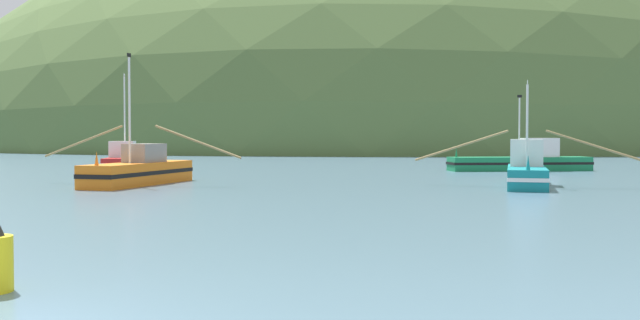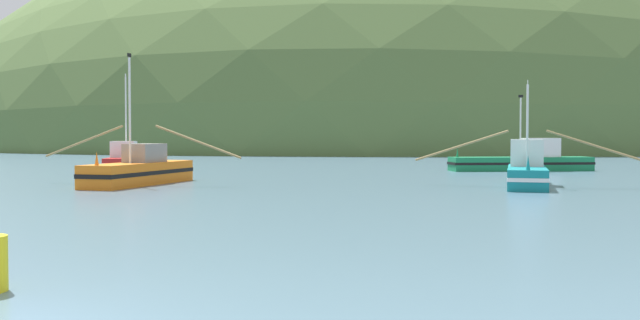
% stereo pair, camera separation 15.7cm
% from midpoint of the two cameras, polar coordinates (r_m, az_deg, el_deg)
% --- Properties ---
extents(hill_far_center, '(184.64, 147.71, 83.92)m').
position_cam_midpoint_polar(hill_far_center, '(255.62, 13.85, 1.30)').
color(hill_far_center, '#516B38').
rests_on(hill_far_center, ground).
extents(hill_far_left, '(217.28, 173.83, 101.18)m').
position_cam_midpoint_polar(hill_far_left, '(177.15, 6.59, 1.08)').
color(hill_far_left, '#516B38').
rests_on(hill_far_left, ground).
extents(fishing_boat_green, '(10.97, 3.15, 5.75)m').
position_cam_midpoint_polar(fishing_boat_green, '(56.39, 15.79, -0.05)').
color(fishing_boat_green, '#197A47').
rests_on(fishing_boat_green, ground).
extents(fishing_boat_orange, '(11.42, 8.98, 7.02)m').
position_cam_midpoint_polar(fishing_boat_orange, '(40.12, -14.27, -0.82)').
color(fishing_boat_orange, orange).
rests_on(fishing_boat_orange, ground).
extents(fishing_boat_teal, '(11.25, 8.21, 5.54)m').
position_cam_midpoint_polar(fishing_boat_teal, '(39.18, 16.02, -0.85)').
color(fishing_boat_teal, '#147F84').
rests_on(fishing_boat_teal, ground).
extents(fishing_boat_red, '(2.62, 8.49, 7.59)m').
position_cam_midpoint_polar(fishing_boat_red, '(58.91, -15.37, -0.05)').
color(fishing_boat_red, red).
rests_on(fishing_boat_red, ground).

